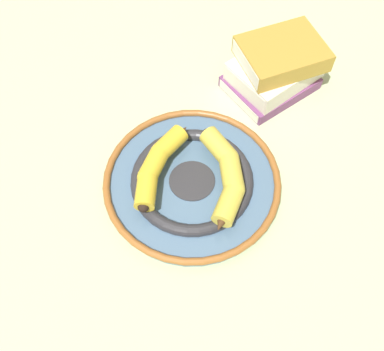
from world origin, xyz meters
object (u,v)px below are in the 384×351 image
at_px(decorative_bowl, 192,182).
at_px(banana_a, 157,164).
at_px(banana_b, 226,176).
at_px(book_stack, 275,68).

relative_size(decorative_bowl, banana_a, 1.74).
bearing_deg(banana_b, banana_a, 72.00).
xyz_separation_m(banana_a, book_stack, (0.33, -0.04, -0.00)).
bearing_deg(banana_a, banana_b, 99.72).
distance_m(decorative_bowl, book_stack, 0.31).
bearing_deg(book_stack, banana_a, 16.21).
bearing_deg(banana_a, book_stack, 156.64).
bearing_deg(book_stack, banana_b, 37.98).
relative_size(banana_a, banana_b, 1.12).
bearing_deg(banana_a, decorative_bowl, 96.93).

